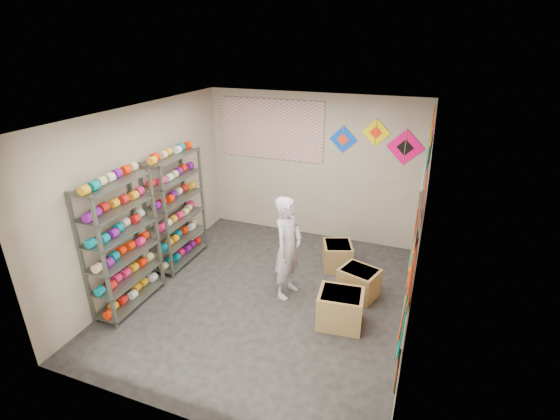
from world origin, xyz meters
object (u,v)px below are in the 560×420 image
at_px(shopkeeper, 288,248).
at_px(carton_c, 337,256).
at_px(shelf_rack_back, 176,210).
at_px(carton_b, 359,282).
at_px(shelf_rack_front, 122,245).
at_px(carton_a, 340,309).

bearing_deg(shopkeeper, carton_c, -18.91).
relative_size(shelf_rack_back, carton_b, 3.54).
bearing_deg(shelf_rack_front, shelf_rack_back, 90.00).
relative_size(shopkeeper, carton_a, 2.67).
distance_m(shopkeeper, carton_c, 1.26).
bearing_deg(shopkeeper, carton_b, -63.09).
bearing_deg(shelf_rack_back, shelf_rack_front, -90.00).
bearing_deg(carton_a, carton_b, 75.76).
bearing_deg(shelf_rack_front, carton_b, 23.99).
height_order(carton_a, carton_b, carton_a).
height_order(shelf_rack_front, shelf_rack_back, same).
height_order(shelf_rack_back, carton_c, shelf_rack_back).
relative_size(shelf_rack_back, shopkeeper, 1.22).
xyz_separation_m(shelf_rack_front, carton_a, (2.94, 0.61, -0.71)).
xyz_separation_m(shelf_rack_front, carton_c, (2.57, 2.03, -0.73)).
bearing_deg(shelf_rack_back, carton_b, 1.09).
bearing_deg(carton_b, shopkeeper, -143.68).
xyz_separation_m(shopkeeper, carton_b, (1.01, 0.33, -0.56)).
bearing_deg(carton_a, shelf_rack_front, -174.13).
xyz_separation_m(shopkeeper, carton_a, (0.90, -0.42, -0.54)).
xyz_separation_m(carton_b, carton_c, (-0.48, 0.67, -0.00)).
distance_m(shelf_rack_back, shopkeeper, 2.07).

